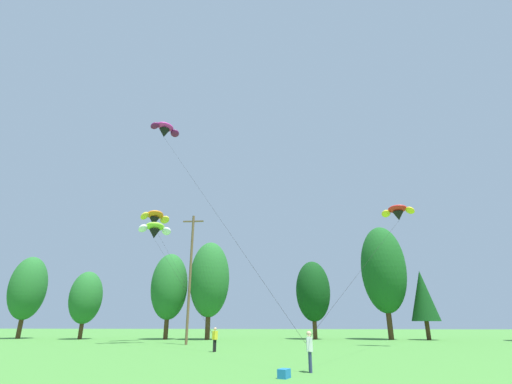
{
  "coord_description": "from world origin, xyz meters",
  "views": [
    {
      "loc": [
        3.46,
        -1.13,
        2.07
      ],
      "look_at": [
        1.62,
        21.58,
        10.2
      ],
      "focal_mm": 25.61,
      "sensor_mm": 36.0,
      "label": 1
    }
  ],
  "objects_px": {
    "utility_pole": "(190,274)",
    "parafoil_kite_far_orange": "(155,218)",
    "kite_flyer_mid": "(310,348)",
    "picnic_cooler": "(284,374)",
    "parafoil_kite_high_lime_white": "(155,230)",
    "parafoil_kite_low_magenta": "(165,130)",
    "kite_flyer_near": "(215,337)",
    "parafoil_kite_mid_red_yellow": "(398,212)"
  },
  "relations": [
    {
      "from": "utility_pole",
      "to": "parafoil_kite_far_orange",
      "type": "height_order",
      "value": "parafoil_kite_far_orange"
    },
    {
      "from": "kite_flyer_mid",
      "to": "picnic_cooler",
      "type": "bearing_deg",
      "value": -122.03
    },
    {
      "from": "parafoil_kite_high_lime_white",
      "to": "parafoil_kite_far_orange",
      "type": "distance_m",
      "value": 5.13
    },
    {
      "from": "kite_flyer_mid",
      "to": "parafoil_kite_high_lime_white",
      "type": "relative_size",
      "value": 0.15
    },
    {
      "from": "utility_pole",
      "to": "parafoil_kite_low_magenta",
      "type": "xyz_separation_m",
      "value": [
        -3.13,
        -2.59,
        15.33
      ]
    },
    {
      "from": "kite_flyer_mid",
      "to": "parafoil_kite_low_magenta",
      "type": "bearing_deg",
      "value": 129.18
    },
    {
      "from": "parafoil_kite_far_orange",
      "to": "parafoil_kite_low_magenta",
      "type": "distance_m",
      "value": 11.03
    },
    {
      "from": "kite_flyer_near",
      "to": "parafoil_kite_mid_red_yellow",
      "type": "xyz_separation_m",
      "value": [
        16.28,
        6.04,
        11.06
      ]
    },
    {
      "from": "kite_flyer_mid",
      "to": "picnic_cooler",
      "type": "xyz_separation_m",
      "value": [
        -1.13,
        -1.81,
        -0.82
      ]
    },
    {
      "from": "parafoil_kite_mid_red_yellow",
      "to": "kite_flyer_mid",
      "type": "bearing_deg",
      "value": -120.25
    },
    {
      "from": "kite_flyer_near",
      "to": "picnic_cooler",
      "type": "relative_size",
      "value": 3.25
    },
    {
      "from": "kite_flyer_near",
      "to": "parafoil_kite_high_lime_white",
      "type": "xyz_separation_m",
      "value": [
        -8.65,
        8.83,
        10.45
      ]
    },
    {
      "from": "parafoil_kite_far_orange",
      "to": "picnic_cooler",
      "type": "xyz_separation_m",
      "value": [
        15.53,
        -25.79,
        -13.82
      ]
    },
    {
      "from": "kite_flyer_near",
      "to": "parafoil_kite_high_lime_white",
      "type": "bearing_deg",
      "value": 134.42
    },
    {
      "from": "kite_flyer_mid",
      "to": "parafoil_kite_low_magenta",
      "type": "xyz_separation_m",
      "value": [
        -13.83,
        16.97,
        21.04
      ]
    },
    {
      "from": "utility_pole",
      "to": "kite_flyer_near",
      "type": "relative_size",
      "value": 7.59
    },
    {
      "from": "parafoil_kite_far_orange",
      "to": "picnic_cooler",
      "type": "relative_size",
      "value": 28.09
    },
    {
      "from": "parafoil_kite_mid_red_yellow",
      "to": "parafoil_kite_high_lime_white",
      "type": "bearing_deg",
      "value": 173.61
    },
    {
      "from": "parafoil_kite_high_lime_white",
      "to": "parafoil_kite_mid_red_yellow",
      "type": "xyz_separation_m",
      "value": [
        24.94,
        -2.79,
        0.61
      ]
    },
    {
      "from": "kite_flyer_mid",
      "to": "parafoil_kite_mid_red_yellow",
      "type": "bearing_deg",
      "value": 59.75
    },
    {
      "from": "kite_flyer_near",
      "to": "parafoil_kite_high_lime_white",
      "type": "relative_size",
      "value": 0.15
    },
    {
      "from": "kite_flyer_mid",
      "to": "parafoil_kite_high_lime_white",
      "type": "height_order",
      "value": "parafoil_kite_high_lime_white"
    },
    {
      "from": "kite_flyer_mid",
      "to": "parafoil_kite_mid_red_yellow",
      "type": "height_order",
      "value": "parafoil_kite_mid_red_yellow"
    },
    {
      "from": "kite_flyer_mid",
      "to": "parafoil_kite_high_lime_white",
      "type": "bearing_deg",
      "value": 127.01
    },
    {
      "from": "utility_pole",
      "to": "kite_flyer_mid",
      "type": "bearing_deg",
      "value": -61.33
    },
    {
      "from": "kite_flyer_mid",
      "to": "parafoil_kite_low_magenta",
      "type": "relative_size",
      "value": 0.08
    },
    {
      "from": "kite_flyer_near",
      "to": "kite_flyer_mid",
      "type": "xyz_separation_m",
      "value": [
        6.32,
        -11.04,
        0.0
      ]
    },
    {
      "from": "picnic_cooler",
      "to": "parafoil_kite_low_magenta",
      "type": "bearing_deg",
      "value": 57.8
    },
    {
      "from": "parafoil_kite_far_orange",
      "to": "parafoil_kite_low_magenta",
      "type": "relative_size",
      "value": 0.67
    },
    {
      "from": "parafoil_kite_high_lime_white",
      "to": "kite_flyer_mid",
      "type": "bearing_deg",
      "value": -52.99
    },
    {
      "from": "parafoil_kite_high_lime_white",
      "to": "parafoil_kite_low_magenta",
      "type": "bearing_deg",
      "value": -68.43
    },
    {
      "from": "parafoil_kite_far_orange",
      "to": "picnic_cooler",
      "type": "height_order",
      "value": "parafoil_kite_far_orange"
    },
    {
      "from": "parafoil_kite_low_magenta",
      "to": "utility_pole",
      "type": "bearing_deg",
      "value": 39.64
    },
    {
      "from": "parafoil_kite_mid_red_yellow",
      "to": "parafoil_kite_low_magenta",
      "type": "relative_size",
      "value": 0.84
    },
    {
      "from": "kite_flyer_mid",
      "to": "parafoil_kite_far_orange",
      "type": "distance_m",
      "value": 31.97
    },
    {
      "from": "parafoil_kite_high_lime_white",
      "to": "picnic_cooler",
      "type": "height_order",
      "value": "parafoil_kite_high_lime_white"
    },
    {
      "from": "parafoil_kite_mid_red_yellow",
      "to": "picnic_cooler",
      "type": "height_order",
      "value": "parafoil_kite_mid_red_yellow"
    },
    {
      "from": "parafoil_kite_high_lime_white",
      "to": "parafoil_kite_low_magenta",
      "type": "distance_m",
      "value": 11.03
    },
    {
      "from": "parafoil_kite_high_lime_white",
      "to": "picnic_cooler",
      "type": "bearing_deg",
      "value": -57.43
    },
    {
      "from": "utility_pole",
      "to": "kite_flyer_mid",
      "type": "relative_size",
      "value": 7.59
    },
    {
      "from": "parafoil_kite_mid_red_yellow",
      "to": "parafoil_kite_low_magenta",
      "type": "xyz_separation_m",
      "value": [
        -23.79,
        -0.11,
        9.98
      ]
    },
    {
      "from": "kite_flyer_near",
      "to": "parafoil_kite_low_magenta",
      "type": "height_order",
      "value": "parafoil_kite_low_magenta"
    }
  ]
}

